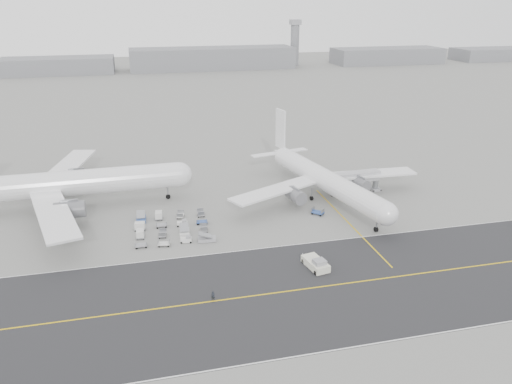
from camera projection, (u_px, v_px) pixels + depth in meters
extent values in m
plane|color=gray|center=(216.00, 248.00, 97.41)|extent=(700.00, 700.00, 0.00)
cube|color=#2C2C2F|center=(263.00, 295.00, 82.19)|extent=(220.00, 32.00, 0.02)
cube|color=gold|center=(263.00, 294.00, 82.19)|extent=(220.00, 0.30, 0.01)
cube|color=silver|center=(243.00, 250.00, 96.49)|extent=(220.00, 0.25, 0.01)
cube|color=silver|center=(291.00, 357.00, 67.88)|extent=(220.00, 0.25, 0.01)
cube|color=gold|center=(348.00, 223.00, 108.45)|extent=(0.30, 40.00, 0.01)
cylinder|color=gray|center=(295.00, 45.00, 353.99)|extent=(6.00, 6.00, 28.00)
cube|color=#949599|center=(295.00, 22.00, 348.34)|extent=(7.00, 7.00, 3.50)
cylinder|color=white|center=(67.00, 184.00, 113.83)|extent=(51.53, 6.82, 5.90)
sphere|color=white|center=(180.00, 174.00, 119.83)|extent=(5.78, 5.78, 5.78)
cube|color=white|center=(54.00, 214.00, 99.81)|extent=(13.38, 28.89, 0.45)
cube|color=white|center=(68.00, 166.00, 127.80)|extent=(12.45, 28.91, 0.45)
cylinder|color=slate|center=(70.00, 210.00, 105.31)|extent=(6.34, 3.77, 3.66)
cylinder|color=slate|center=(77.00, 177.00, 124.54)|extent=(6.34, 3.77, 3.66)
cylinder|color=black|center=(168.00, 197.00, 121.10)|extent=(1.12, 0.52, 1.11)
cylinder|color=black|center=(60.00, 212.00, 112.20)|extent=(1.12, 0.52, 1.11)
cylinder|color=black|center=(63.00, 201.00, 118.58)|extent=(1.12, 0.52, 1.11)
cylinder|color=gray|center=(168.00, 191.00, 120.53)|extent=(0.36, 0.36, 3.10)
cylinder|color=white|center=(327.00, 181.00, 118.42)|extent=(14.12, 43.57, 4.99)
sphere|color=white|center=(386.00, 214.00, 100.18)|extent=(4.89, 4.89, 4.89)
cone|color=white|center=(281.00, 154.00, 137.42)|extent=(6.19, 9.25, 4.49)
cube|color=white|center=(280.00, 129.00, 135.35)|extent=(1.50, 4.77, 10.61)
cube|color=white|center=(265.00, 155.00, 136.27)|extent=(8.28, 4.02, 0.25)
cube|color=white|center=(293.00, 151.00, 139.81)|extent=(8.28, 4.02, 0.25)
cube|color=white|center=(276.00, 190.00, 114.23)|extent=(23.76, 15.33, 0.45)
cube|color=white|center=(368.00, 174.00, 124.85)|extent=(24.03, 6.02, 0.45)
cylinder|color=slate|center=(296.00, 195.00, 114.56)|extent=(4.15, 5.84, 3.09)
cylinder|color=slate|center=(360.00, 184.00, 121.86)|extent=(4.15, 5.84, 3.09)
cylinder|color=black|center=(376.00, 229.00, 104.07)|extent=(0.72, 1.16, 1.08)
cylinder|color=black|center=(312.00, 198.00, 120.21)|extent=(0.72, 1.16, 1.08)
cylinder|color=black|center=(332.00, 194.00, 122.63)|extent=(0.72, 1.16, 1.08)
cylinder|color=gray|center=(377.00, 224.00, 103.59)|extent=(0.36, 0.36, 2.62)
cube|color=silver|center=(315.00, 264.00, 90.15)|extent=(3.88, 6.29, 1.32)
cube|color=#949599|center=(320.00, 262.00, 88.66)|extent=(2.40, 2.25, 0.85)
cylinder|color=gray|center=(306.00, 256.00, 93.32)|extent=(0.60, 2.45, 0.15)
cylinder|color=black|center=(316.00, 273.00, 87.89)|extent=(0.53, 0.91, 0.85)
cylinder|color=black|center=(328.00, 270.00, 88.82)|extent=(0.53, 0.91, 0.85)
cylinder|color=black|center=(303.00, 261.00, 91.74)|extent=(0.53, 0.91, 0.85)
cylinder|color=black|center=(315.00, 259.00, 92.68)|extent=(0.53, 0.91, 0.85)
cylinder|color=gray|center=(375.00, 183.00, 126.03)|extent=(1.48, 1.48, 3.70)
cube|color=#949599|center=(375.00, 189.00, 126.59)|extent=(2.56, 2.56, 0.65)
cube|color=#B6B5BA|center=(353.00, 177.00, 123.36)|extent=(14.03, 3.50, 2.41)
cube|color=#949599|center=(328.00, 180.00, 121.52)|extent=(1.30, 3.03, 2.78)
cylinder|color=black|center=(376.00, 187.00, 127.79)|extent=(0.31, 0.57, 0.56)
imported|color=black|center=(213.00, 296.00, 80.30)|extent=(0.72, 0.59, 1.71)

